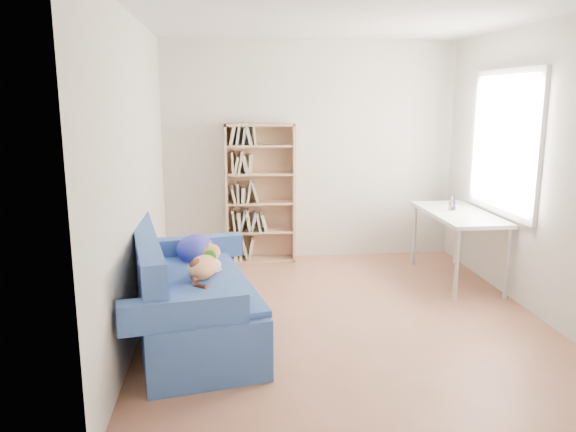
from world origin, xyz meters
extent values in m
plane|color=#8E5740|center=(0.00, 0.00, 0.00)|extent=(4.00, 4.00, 0.00)
cube|color=silver|center=(0.00, 2.00, 1.30)|extent=(3.50, 0.04, 2.60)
cube|color=silver|center=(0.00, -2.00, 1.30)|extent=(3.50, 0.04, 2.60)
cube|color=silver|center=(-1.75, 0.00, 1.30)|extent=(0.04, 4.00, 2.60)
cube|color=silver|center=(1.75, 0.00, 1.30)|extent=(0.04, 4.00, 2.60)
cube|color=white|center=(0.00, 0.00, 2.60)|extent=(3.50, 4.00, 0.04)
cube|color=white|center=(1.75, 0.60, 1.50)|extent=(0.01, 1.20, 1.30)
cube|color=navy|center=(-1.30, -0.33, 0.23)|extent=(1.19, 1.94, 0.45)
cube|color=navy|center=(-1.65, -0.33, 0.67)|extent=(0.51, 1.80, 0.44)
cube|color=navy|center=(-1.30, 0.49, 0.55)|extent=(0.87, 0.32, 0.20)
cube|color=navy|center=(-1.30, -1.15, 0.55)|extent=(0.87, 0.32, 0.20)
cube|color=navy|center=(-1.28, -0.33, 0.47)|extent=(1.14, 1.79, 0.05)
ellipsoid|color=#3339A4|center=(-1.30, 0.31, 0.58)|extent=(0.35, 0.38, 0.26)
ellipsoid|color=#C15816|center=(-1.21, -0.26, 0.58)|extent=(0.29, 0.45, 0.17)
ellipsoid|color=silver|center=(-1.15, -0.14, 0.56)|extent=(0.16, 0.20, 0.11)
ellipsoid|color=#37180F|center=(-1.24, -0.31, 0.62)|extent=(0.16, 0.23, 0.08)
sphere|color=#C15816|center=(-1.19, 0.04, 0.62)|extent=(0.15, 0.15, 0.15)
cone|color=#C15816|center=(-1.21, 0.08, 0.69)|extent=(0.07, 0.07, 0.07)
cone|color=#C15816|center=(-1.21, 0.01, 0.69)|extent=(0.07, 0.07, 0.07)
cylinder|color=green|center=(-1.20, -0.03, 0.60)|extent=(0.12, 0.06, 0.12)
cylinder|color=#37180F|center=(-1.23, -0.50, 0.55)|extent=(0.08, 0.17, 0.06)
cube|color=tan|center=(-1.02, 1.85, 0.82)|extent=(0.03, 0.26, 1.64)
cube|color=tan|center=(-0.22, 1.85, 0.82)|extent=(0.03, 0.26, 1.64)
cube|color=tan|center=(-0.62, 1.85, 1.63)|extent=(0.82, 0.26, 0.03)
cube|color=tan|center=(-0.62, 1.85, 0.01)|extent=(0.82, 0.26, 0.03)
cube|color=tan|center=(-0.62, 1.97, 0.82)|extent=(0.82, 0.02, 1.64)
cube|color=white|center=(1.42, 0.88, 0.73)|extent=(0.61, 1.33, 0.04)
cylinder|color=silver|center=(1.68, 1.50, 0.35)|extent=(0.04, 0.04, 0.71)
cylinder|color=silver|center=(1.68, 0.27, 0.35)|extent=(0.04, 0.04, 0.71)
cylinder|color=silver|center=(1.17, 1.50, 0.35)|extent=(0.04, 0.04, 0.71)
cylinder|color=silver|center=(1.17, 0.27, 0.35)|extent=(0.04, 0.04, 0.71)
cylinder|color=white|center=(1.40, 1.00, 0.79)|extent=(0.08, 0.08, 0.09)
camera|label=1|loc=(-1.00, -4.69, 1.93)|focal=35.00mm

